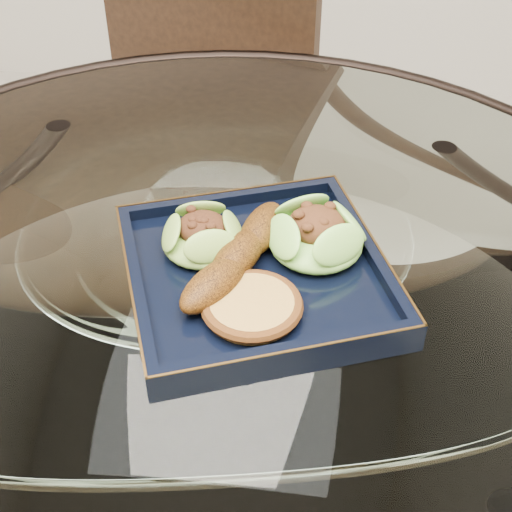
# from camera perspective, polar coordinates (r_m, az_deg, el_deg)

# --- Properties ---
(dining_table) EXTENTS (1.13, 1.13, 0.77)m
(dining_table) POSITION_cam_1_polar(r_m,az_deg,el_deg) (0.93, -2.73, -7.89)
(dining_table) COLOR white
(dining_table) RESTS_ON ground
(dining_chair) EXTENTS (0.56, 0.56, 1.04)m
(dining_chair) POSITION_cam_1_polar(r_m,az_deg,el_deg) (1.39, -5.79, 9.18)
(dining_chair) COLOR black
(dining_chair) RESTS_ON ground
(navy_plate) EXTENTS (0.35, 0.35, 0.02)m
(navy_plate) POSITION_cam_1_polar(r_m,az_deg,el_deg) (0.77, -0.00, -1.72)
(navy_plate) COLOR black
(navy_plate) RESTS_ON dining_table
(lettuce_wrap_left) EXTENTS (0.10, 0.10, 0.03)m
(lettuce_wrap_left) POSITION_cam_1_polar(r_m,az_deg,el_deg) (0.78, -4.27, 1.43)
(lettuce_wrap_left) COLOR olive
(lettuce_wrap_left) RESTS_ON navy_plate
(lettuce_wrap_right) EXTENTS (0.12, 0.12, 0.04)m
(lettuce_wrap_right) POSITION_cam_1_polar(r_m,az_deg,el_deg) (0.78, 4.84, 1.47)
(lettuce_wrap_right) COLOR #5DA931
(lettuce_wrap_right) RESTS_ON navy_plate
(roasted_plantain) EXTENTS (0.11, 0.19, 0.04)m
(roasted_plantain) POSITION_cam_1_polar(r_m,az_deg,el_deg) (0.75, -1.41, 0.06)
(roasted_plantain) COLOR #60340A
(roasted_plantain) RESTS_ON navy_plate
(crumb_patty) EXTENTS (0.12, 0.12, 0.02)m
(crumb_patty) POSITION_cam_1_polar(r_m,az_deg,el_deg) (0.71, -0.33, -4.11)
(crumb_patty) COLOR #BF8F3F
(crumb_patty) RESTS_ON navy_plate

